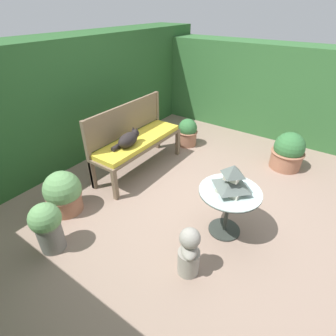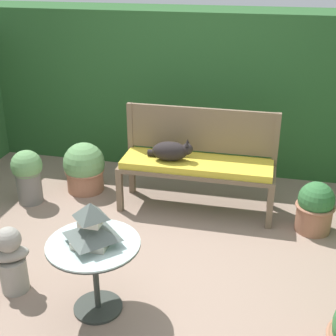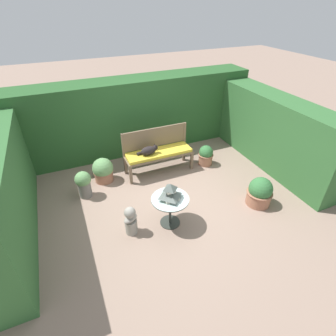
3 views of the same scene
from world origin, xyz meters
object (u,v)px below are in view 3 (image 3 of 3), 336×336
Objects in this scene: garden_bench at (159,154)px; potted_plant_patio_mid at (260,192)px; potted_plant_table_near at (103,170)px; potted_plant_table_far at (84,183)px; potted_plant_bench_left at (206,155)px; pagoda_birdhouse at (170,192)px; patio_table at (170,204)px; garden_bust at (131,221)px; cat at (149,150)px.

garden_bench is 2.34m from potted_plant_patio_mid.
garden_bench is at bearing -6.39° from potted_plant_table_near.
potted_plant_table_far reaches higher than potted_plant_table_near.
potted_plant_bench_left is 0.85× the size of potted_plant_table_far.
pagoda_birdhouse is 0.65× the size of potted_plant_bench_left.
potted_plant_patio_mid is at bearing -82.43° from potted_plant_bench_left.
garden_bench is 2.34× the size of patio_table.
pagoda_birdhouse is at bearing -104.04° from patio_table.
garden_bust is (-0.71, 0.06, -0.18)m from patio_table.
potted_plant_bench_left is (1.62, 1.51, -0.21)m from patio_table.
patio_table is 1.86m from potted_plant_patio_mid.
pagoda_birdhouse reaches higher than cat.
cat is 0.95× the size of potted_plant_bench_left.
potted_plant_table_near is 1.11× the size of potted_plant_bench_left.
pagoda_birdhouse is 0.55× the size of potted_plant_patio_mid.
potted_plant_patio_mid is at bearing -6.23° from patio_table.
garden_bust is 0.96× the size of potted_plant_table_far.
potted_plant_table_far reaches higher than garden_bust.
pagoda_birdhouse reaches higher than potted_plant_table_far.
cat is 1.46× the size of pagoda_birdhouse.
pagoda_birdhouse reaches higher than garden_bust.
garden_bench is 3.12× the size of potted_plant_bench_left.
garden_bust is at bearing -124.82° from cat.
potted_plant_table_near is at bearing 39.88° from potted_plant_table_far.
potted_plant_patio_mid is 1.72m from potted_plant_bench_left.
potted_plant_table_far is (-1.30, 1.42, -0.39)m from pagoda_birdhouse.
potted_plant_patio_mid is (1.65, -1.83, -0.36)m from cat.
potted_plant_patio_mid is 3.54m from potted_plant_table_far.
potted_plant_table_near is 2.47m from potted_plant_bench_left.
potted_plant_patio_mid is at bearing -27.21° from potted_plant_table_far.
potted_plant_table_far reaches higher than potted_plant_bench_left.
potted_plant_table_far is (-1.75, -0.25, -0.14)m from garden_bench.
potted_plant_table_far is (-0.47, -0.39, 0.06)m from potted_plant_table_near.
potted_plant_bench_left is (-0.23, 1.71, -0.03)m from potted_plant_patio_mid.
potted_plant_bench_left is at bearing 0.23° from garden_bust.
garden_bench is 1.73m from patio_table.
cat is 2.49m from potted_plant_patio_mid.
pagoda_birdhouse is at bearing -47.44° from potted_plant_table_far.
potted_plant_table_far is (-3.15, 1.62, 0.05)m from potted_plant_patio_mid.
potted_plant_bench_left is (2.33, 1.44, -0.03)m from garden_bust.
patio_table is 1.93m from potted_plant_table_far.
potted_plant_table_near is (-0.83, 1.81, -0.19)m from patio_table.
cat is 0.85× the size of garden_bust.
potted_plant_table_far is at bearing 81.90° from garden_bust.
cat is 1.65m from patio_table.
garden_bench is 1.20m from potted_plant_bench_left.
garden_bust is at bearing -66.59° from potted_plant_table_far.
potted_plant_table_far is at bearing -176.71° from cat.
cat reaches higher than garden_bust.
garden_bench is at bearing 4.40° from cat.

